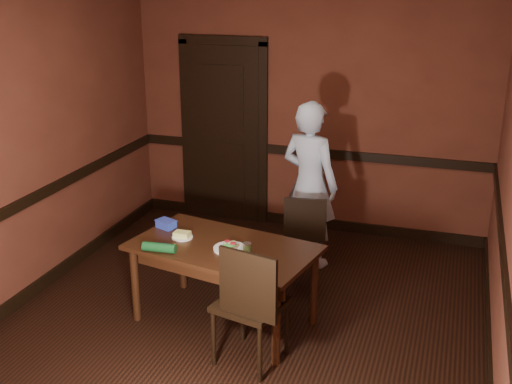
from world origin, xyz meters
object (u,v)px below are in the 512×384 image
Objects in this scene: dining_table at (224,284)px; chair_far at (297,248)px; food_tub at (166,224)px; chair_near at (251,302)px; cheese_saucer at (182,235)px; sandwich_plate at (230,247)px; sauce_jar at (247,248)px; person at (310,184)px.

chair_far is at bearing 71.31° from dining_table.
chair_far is (0.43, 0.75, 0.07)m from dining_table.
chair_near is at bearing -12.08° from food_tub.
cheese_saucer is (-0.82, -0.71, 0.30)m from chair_far.
chair_far reaches higher than food_tub.
food_tub is (-0.61, 0.20, 0.39)m from dining_table.
sandwich_plate is 1.50× the size of cheese_saucer.
chair_near reaches higher than food_tub.
dining_table is 8.43× the size of cheese_saucer.
food_tub is (-0.84, 0.27, -0.01)m from sauce_jar.
sauce_jar reaches higher than cheese_saucer.
cheese_saucer is 0.88× the size of food_tub.
sauce_jar is at bearing -10.08° from cheese_saucer.
sauce_jar is (-0.17, 0.41, 0.25)m from chair_near.
person is (-0.04, 0.62, 0.41)m from chair_far.
dining_table is 5.63× the size of sandwich_plate.
food_tub is at bearing 68.32° from person.
cheese_saucer is (-0.39, 0.04, 0.37)m from dining_table.
chair_far is at bearing 40.91° from cheese_saucer.
person reaches higher than chair_far.
sandwich_plate is 0.47m from cheese_saucer.
person is at bearing -76.59° from chair_near.
dining_table is 0.90× the size of person.
food_tub is (-1.00, 0.68, 0.24)m from chair_near.
food_tub is (-0.69, 0.26, 0.02)m from sandwich_plate.
food_tub is at bearing -20.59° from chair_near.
chair_far is at bearing 112.72° from person.
chair_far is 3.17× the size of sandwich_plate.
food_tub reaches higher than dining_table.
sauce_jar reaches higher than dining_table.
cheese_saucer is (-0.78, 0.51, 0.23)m from chair_near.
sandwich_plate is at bearing -122.33° from chair_far.
chair_far reaches higher than sauce_jar.
chair_near is 0.96m from cheese_saucer.
sauce_jar is at bearing 4.01° from food_tub.
person is 6.26× the size of sandwich_plate.
chair_far is at bearing 66.16° from sandwich_plate.
food_tub is (-1.00, -1.17, -0.10)m from person.
dining_table is 7.44× the size of food_tub.
food_tub is (-0.23, 0.16, 0.01)m from cheese_saucer.
dining_table is 0.38m from sandwich_plate.
chair_near is at bearing -100.36° from chair_far.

